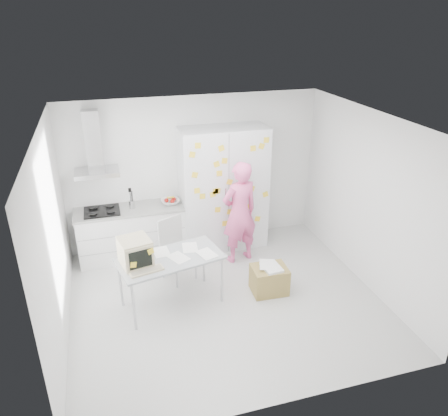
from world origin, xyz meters
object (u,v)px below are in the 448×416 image
object	(u,v)px
chair	(175,245)
cardboard_box	(269,279)
desk	(149,256)
person	(240,213)

from	to	relation	value
chair	cardboard_box	distance (m)	1.57
desk	cardboard_box	world-z (taller)	desk
person	desk	xyz separation A→B (m)	(-1.64, -0.96, -0.01)
chair	desk	bearing A→B (deg)	-149.32
person	chair	world-z (taller)	person
person	cardboard_box	xyz separation A→B (m)	(0.15, -1.05, -0.67)
desk	chair	world-z (taller)	desk
desk	cardboard_box	bearing A→B (deg)	-15.30
person	cardboard_box	size ratio (longest dim) A/B	3.27
person	chair	distance (m)	1.21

